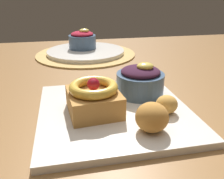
{
  "coord_description": "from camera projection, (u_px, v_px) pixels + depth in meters",
  "views": [
    {
      "loc": [
        -0.01,
        -0.5,
        0.94
      ],
      "look_at": [
        0.07,
        -0.11,
        0.77
      ],
      "focal_mm": 38.25,
      "sensor_mm": 36.0,
      "label": 1
    }
  ],
  "objects": [
    {
      "name": "back_plate",
      "position": [
        86.0,
        51.0,
        0.81
      ],
      "size": [
        0.26,
        0.26,
        0.01
      ],
      "primitive_type": "cylinder",
      "color": "silver",
      "rests_on": "woven_placemat"
    },
    {
      "name": "back_ramekin",
      "position": [
        82.0,
        40.0,
        0.82
      ],
      "size": [
        0.09,
        0.09,
        0.07
      ],
      "color": "#3D5675",
      "rests_on": "back_plate"
    },
    {
      "name": "woven_placemat",
      "position": [
        86.0,
        54.0,
        0.82
      ],
      "size": [
        0.34,
        0.34,
        0.0
      ],
      "primitive_type": "cylinder",
      "color": "tan",
      "rests_on": "dining_table"
    },
    {
      "name": "front_plate",
      "position": [
        114.0,
        111.0,
        0.43
      ],
      "size": [
        0.26,
        0.26,
        0.01
      ],
      "primitive_type": "cube",
      "color": "silver",
      "rests_on": "dining_table"
    },
    {
      "name": "cake_slice",
      "position": [
        94.0,
        98.0,
        0.4
      ],
      "size": [
        0.09,
        0.1,
        0.06
      ],
      "rotation": [
        0.0,
        0.0,
        0.09
      ],
      "color": "#B77F3D",
      "rests_on": "front_plate"
    },
    {
      "name": "berry_ramekin",
      "position": [
        140.0,
        81.0,
        0.47
      ],
      "size": [
        0.09,
        0.09,
        0.07
      ],
      "color": "#3D5675",
      "rests_on": "front_plate"
    },
    {
      "name": "fritter_middle",
      "position": [
        152.0,
        117.0,
        0.35
      ],
      "size": [
        0.05,
        0.05,
        0.04
      ],
      "primitive_type": "ellipsoid",
      "color": "#BC7F38",
      "rests_on": "front_plate"
    },
    {
      "name": "fritter_front",
      "position": [
        167.0,
        104.0,
        0.4
      ],
      "size": [
        0.04,
        0.04,
        0.03
      ],
      "primitive_type": "ellipsoid",
      "color": "gold",
      "rests_on": "front_plate"
    },
    {
      "name": "dining_table",
      "position": [
        72.0,
        119.0,
        0.57
      ],
      "size": [
        1.56,
        1.12,
        0.73
      ],
      "color": "brown",
      "rests_on": "ground_plane"
    }
  ]
}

